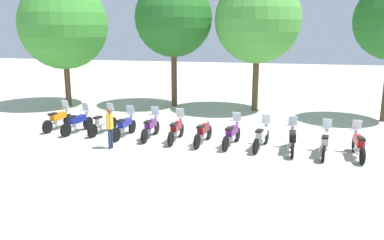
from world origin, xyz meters
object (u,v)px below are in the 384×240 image
at_px(motorcycle_4, 151,127).
at_px(tree_1, 174,18).
at_px(motorcycle_5, 176,130).
at_px(motorcycle_7, 232,134).
at_px(motorcycle_11, 358,145).
at_px(person_0, 110,125).
at_px(motorcycle_10, 325,143).
at_px(tree_0, 63,25).
at_px(motorcycle_0, 58,119).
at_px(tree_2, 258,20).
at_px(motorcycle_8, 261,137).
at_px(motorcycle_2, 103,123).
at_px(motorcycle_3, 125,126).
at_px(motorcycle_1, 78,122).
at_px(motorcycle_9, 292,140).
at_px(motorcycle_6, 203,133).

xyz_separation_m(motorcycle_4, tree_1, (-0.95, 7.64, 4.96)).
xyz_separation_m(motorcycle_5, motorcycle_7, (2.50, -0.21, 0.00)).
xyz_separation_m(motorcycle_11, person_0, (-9.87, -1.03, 0.51)).
xyz_separation_m(motorcycle_10, tree_0, (-15.11, 7.12, 4.55)).
distance_m(motorcycle_0, tree_2, 12.35).
distance_m(motorcycle_8, person_0, 6.31).
bearing_deg(motorcycle_4, motorcycle_2, 84.33).
bearing_deg(person_0, tree_2, -114.24).
xyz_separation_m(motorcycle_5, motorcycle_10, (6.24, -0.70, 0.00)).
bearing_deg(motorcycle_4, motorcycle_3, 93.55).
xyz_separation_m(motorcycle_8, motorcycle_10, (2.49, -0.39, 0.00)).
distance_m(motorcycle_4, tree_2, 9.68).
relative_size(motorcycle_2, tree_1, 0.27).
bearing_deg(motorcycle_5, person_0, 127.43).
height_order(motorcycle_5, motorcycle_8, same).
height_order(motorcycle_1, motorcycle_3, same).
bearing_deg(motorcycle_7, motorcycle_3, 97.37).
distance_m(motorcycle_3, motorcycle_11, 10.01).
distance_m(motorcycle_4, motorcycle_10, 7.54).
bearing_deg(person_0, motorcycle_1, -32.23).
height_order(tree_0, tree_2, tree_2).
height_order(motorcycle_8, motorcycle_9, same).
relative_size(motorcycle_6, person_0, 1.25).
relative_size(motorcycle_3, tree_1, 0.28).
height_order(motorcycle_6, person_0, person_0).
xyz_separation_m(motorcycle_6, motorcycle_8, (2.50, -0.15, 0.01)).
bearing_deg(tree_0, tree_2, 4.98).
bearing_deg(motorcycle_11, motorcycle_6, 84.50).
relative_size(motorcycle_5, tree_1, 0.28).
xyz_separation_m(motorcycle_0, motorcycle_6, (7.48, -0.90, -0.01)).
bearing_deg(motorcycle_2, motorcycle_5, -85.98).
xyz_separation_m(motorcycle_4, person_0, (-1.14, -1.87, 0.51)).
bearing_deg(motorcycle_6, motorcycle_2, 90.26).
relative_size(motorcycle_7, motorcycle_10, 0.99).
bearing_deg(tree_1, motorcycle_6, -66.66).
height_order(motorcycle_4, motorcycle_7, same).
distance_m(motorcycle_7, motorcycle_11, 5.00).
distance_m(motorcycle_11, person_0, 9.94).
relative_size(tree_0, tree_1, 0.99).
bearing_deg(motorcycle_8, tree_0, 74.35).
xyz_separation_m(motorcycle_0, motorcycle_3, (3.74, -0.59, 0.00)).
xyz_separation_m(motorcycle_1, motorcycle_8, (8.73, -0.67, 0.00)).
bearing_deg(motorcycle_0, tree_2, -46.12).
height_order(motorcycle_2, person_0, person_0).
relative_size(motorcycle_0, motorcycle_7, 1.01).
xyz_separation_m(motorcycle_7, motorcycle_11, (4.98, -0.44, 0.00)).
height_order(motorcycle_2, motorcycle_5, same).
bearing_deg(motorcycle_10, motorcycle_4, 92.17).
bearing_deg(motorcycle_9, person_0, 99.22).
height_order(motorcycle_0, motorcycle_1, same).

